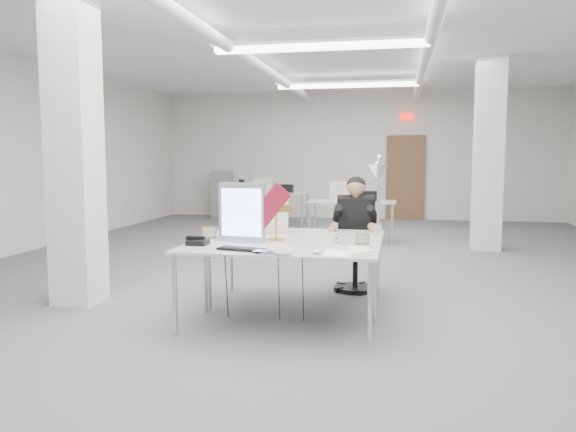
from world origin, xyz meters
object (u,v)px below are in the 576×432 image
object	(u,v)px
monitor	(242,212)
bankers_lamp	(276,222)
desk_phone	(198,242)
office_chair	(356,250)
beige_monitor	(269,216)
laptop	(271,253)
seated_person	(356,215)
architect_lamp	(378,196)
desk_main	(279,248)

from	to	relation	value
monitor	bankers_lamp	world-z (taller)	monitor
bankers_lamp	desk_phone	bearing A→B (deg)	-168.19
office_chair	beige_monitor	xyz separation A→B (m)	(-0.89, -0.64, 0.44)
monitor	laptop	xyz separation A→B (m)	(0.43, -0.66, -0.27)
bankers_lamp	seated_person	bearing A→B (deg)	36.26
bankers_lamp	architect_lamp	world-z (taller)	architect_lamp
office_chair	seated_person	world-z (taller)	seated_person
laptop	beige_monitor	distance (m)	1.44
architect_lamp	monitor	bearing A→B (deg)	-178.90
seated_person	architect_lamp	world-z (taller)	architect_lamp
beige_monitor	desk_phone	bearing A→B (deg)	-132.89
office_chair	seated_person	bearing A→B (deg)	-90.13
seated_person	bankers_lamp	size ratio (longest dim) A/B	2.38
laptop	bankers_lamp	bearing A→B (deg)	110.08
seated_person	beige_monitor	xyz separation A→B (m)	(-0.89, -0.59, 0.03)
laptop	monitor	bearing A→B (deg)	133.96
desk_main	laptop	distance (m)	0.41
beige_monitor	architect_lamp	xyz separation A→B (m)	(1.17, -0.30, 0.25)
laptop	architect_lamp	distance (m)	1.43
office_chair	beige_monitor	world-z (taller)	beige_monitor
desk_main	architect_lamp	world-z (taller)	architect_lamp
seated_person	laptop	world-z (taller)	seated_person
desk_main	bankers_lamp	xyz separation A→B (m)	(-0.12, 0.42, 0.19)
office_chair	monitor	world-z (taller)	monitor
desk_phone	seated_person	bearing A→B (deg)	50.45
seated_person	desk_phone	distance (m)	2.07
bankers_lamp	beige_monitor	world-z (taller)	bankers_lamp
office_chair	monitor	size ratio (longest dim) A/B	1.72
desk_phone	beige_monitor	size ratio (longest dim) A/B	0.49
beige_monitor	architect_lamp	bearing A→B (deg)	-33.61
beige_monitor	monitor	bearing A→B (deg)	-116.49
desk_main	bankers_lamp	size ratio (longest dim) A/B	5.04
laptop	beige_monitor	xyz separation A→B (m)	(-0.34, 1.39, 0.16)
office_chair	seated_person	distance (m)	0.42
office_chair	bankers_lamp	world-z (taller)	bankers_lamp
desk_main	architect_lamp	distance (m)	1.17
bankers_lamp	beige_monitor	bearing A→B (deg)	87.22
desk_main	laptop	world-z (taller)	laptop
desk_main	monitor	xyz separation A→B (m)	(-0.41, 0.25, 0.30)
seated_person	monitor	world-z (taller)	seated_person
monitor	architect_lamp	xyz separation A→B (m)	(1.26, 0.42, 0.15)
office_chair	laptop	world-z (taller)	office_chair
desk_phone	beige_monitor	world-z (taller)	beige_monitor
desk_main	architect_lamp	xyz separation A→B (m)	(0.85, 0.67, 0.44)
office_chair	architect_lamp	xyz separation A→B (m)	(0.28, -0.94, 0.70)
monitor	bankers_lamp	distance (m)	0.36
desk_main	office_chair	world-z (taller)	office_chair
desk_main	bankers_lamp	world-z (taller)	bankers_lamp
office_chair	seated_person	xyz separation A→B (m)	(0.00, -0.05, 0.41)
bankers_lamp	beige_monitor	size ratio (longest dim) A/B	0.96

